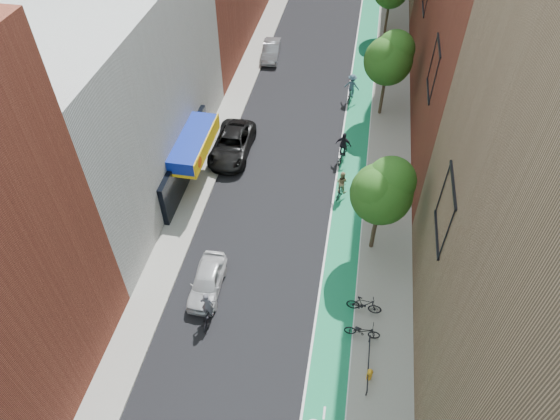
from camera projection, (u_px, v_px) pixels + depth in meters
The scene contains 17 objects.
ground at pixel (240, 392), 23.30m from camera, with size 160.00×160.00×0.00m, color black.
bike_lane at pixel (360, 99), 40.86m from camera, with size 2.00×68.00×0.01m, color #157746.
sidewalk_left at pixel (241, 86), 42.04m from camera, with size 2.00×68.00×0.15m, color gray.
sidewalk_right at pixel (391, 101), 40.50m from camera, with size 3.00×68.00×0.15m, color gray.
building_left_white at pixel (110, 97), 30.12m from camera, with size 8.00×20.00×12.00m, color silver.
tree_near at pixel (383, 190), 26.26m from camera, with size 3.40×3.36×6.42m.
tree_mid at pixel (389, 57), 35.82m from camera, with size 3.55×3.53×6.74m.
parked_car_white at pixel (207, 281), 26.99m from camera, with size 1.58×3.91×1.33m, color silver.
parked_car_black at pixel (232, 144), 35.29m from camera, with size 2.58×5.60×1.56m, color black.
parked_car_silver at pixel (271, 50), 45.20m from camera, with size 1.45×4.17×1.37m, color gray.
cyclist_lead at pixel (208, 312), 25.58m from camera, with size 0.77×1.93×2.11m.
cyclist_lane_near at pixel (341, 186), 32.13m from camera, with size 0.90×1.56×1.94m.
cyclist_lane_mid at pixel (343, 150), 34.73m from camera, with size 1.18×2.01×2.23m.
cyclist_lane_far at pixel (352, 89), 40.05m from camera, with size 1.35×1.93×2.24m.
parked_bike_mid at pixel (364, 305), 25.88m from camera, with size 0.53×1.86×1.12m, color black.
parked_bike_far at pixel (362, 331), 24.89m from camera, with size 0.63×1.81×0.95m, color black.
fire_hydrant at pixel (370, 374), 23.34m from camera, with size 0.27×0.27×0.77m.
Camera 1 is at (3.66, -9.90, 22.53)m, focal length 32.00 mm.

